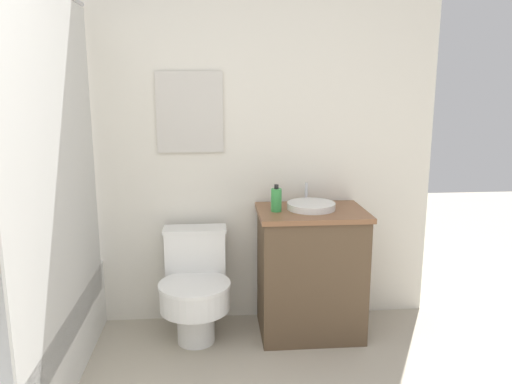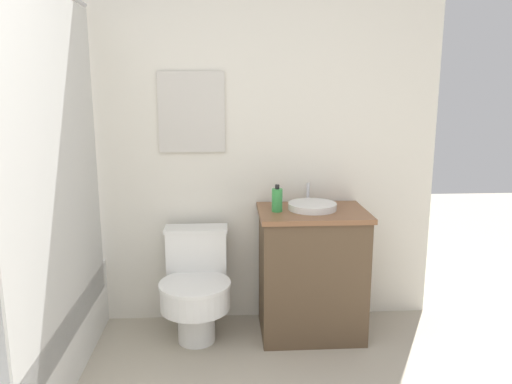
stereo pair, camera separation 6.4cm
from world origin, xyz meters
The scene contains 6 objects.
wall_back centered at (0.00, 2.30, 1.25)m, with size 3.19×0.07×2.50m.
shower_area centered at (-0.80, 1.53, 0.28)m, with size 0.57×1.49×1.98m.
toilet centered at (0.06, 2.00, 0.34)m, with size 0.42×0.54×0.66m.
vanity centered at (0.77, 2.02, 0.40)m, with size 0.65×0.48×0.79m.
sink centered at (0.77, 2.04, 0.81)m, with size 0.29×0.33×0.13m.
soap_bottle centered at (0.55, 2.01, 0.86)m, with size 0.06×0.06×0.16m.
Camera 1 is at (0.19, -0.84, 1.51)m, focal length 35.00 mm.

